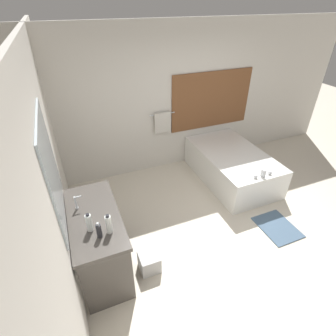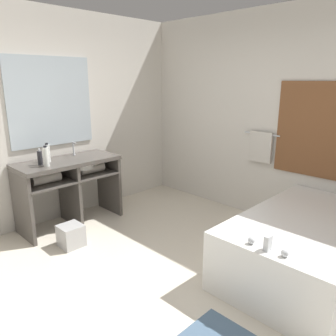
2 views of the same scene
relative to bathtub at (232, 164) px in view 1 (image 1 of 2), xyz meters
The scene contains 11 objects.
ground_plane 1.51m from the bathtub, 120.62° to the right, with size 16.00×16.00×0.00m, color beige.
wall_back_with_blinds 1.58m from the bathtub, 127.22° to the left, with size 7.40×0.13×2.70m.
wall_left_with_mirror 3.40m from the bathtub, 156.98° to the right, with size 0.08×7.40×2.70m.
vanity_counter 2.85m from the bathtub, 159.26° to the right, with size 0.58×1.26×0.86m.
sink_faucet 3.00m from the bathtub, 163.38° to the right, with size 0.09×0.04×0.18m.
bathtub is the anchor object (origin of this frame).
water_bottle_1 2.94m from the bathtub, 151.86° to the right, with size 0.07×0.07×0.24m.
water_bottle_2 3.06m from the bathtub, 155.34° to the right, with size 0.07×0.07×0.23m.
soap_dispenser 3.04m from the bathtub, 152.45° to the right, with size 0.06×0.06×0.20m.
waste_bin 2.51m from the bathtub, 147.57° to the right, with size 0.25×0.25×0.25m.
bath_mat 1.43m from the bathtub, 92.33° to the right, with size 0.51×0.63×0.02m.
Camera 1 is at (-1.94, -2.14, 2.98)m, focal length 28.00 mm.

